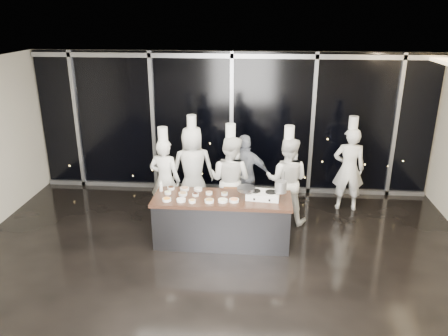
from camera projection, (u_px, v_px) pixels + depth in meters
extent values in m
plane|color=black|center=(217.00, 269.00, 7.21)|extent=(9.00, 9.00, 0.00)
cube|color=beige|center=(232.00, 123.00, 9.94)|extent=(9.00, 0.02, 3.20)
cube|color=white|center=(216.00, 74.00, 6.11)|extent=(9.00, 7.00, 0.02)
cube|color=black|center=(232.00, 124.00, 9.88)|extent=(8.90, 0.04, 3.18)
cube|color=#94969C|center=(232.00, 56.00, 9.31)|extent=(8.90, 0.08, 0.10)
cube|color=#94969C|center=(231.00, 188.00, 10.37)|extent=(8.90, 0.08, 0.10)
cube|color=#94969C|center=(77.00, 121.00, 10.11)|extent=(0.08, 0.08, 3.20)
cube|color=#94969C|center=(153.00, 123.00, 9.97)|extent=(0.08, 0.08, 3.20)
cube|color=#94969C|center=(232.00, 124.00, 9.83)|extent=(0.08, 0.08, 3.20)
cube|color=#94969C|center=(312.00, 126.00, 9.69)|extent=(0.08, 0.08, 3.20)
cube|color=#94969C|center=(395.00, 128.00, 9.55)|extent=(0.08, 0.08, 3.20)
cube|color=#36363B|center=(222.00, 222.00, 7.91)|extent=(2.40, 0.80, 0.84)
cube|color=#42251C|center=(222.00, 199.00, 7.76)|extent=(2.46, 0.86, 0.06)
cube|color=white|center=(263.00, 195.00, 7.70)|extent=(0.60, 0.41, 0.12)
cylinder|color=black|center=(255.00, 191.00, 7.70)|extent=(0.21, 0.21, 0.02)
cylinder|color=black|center=(271.00, 192.00, 7.65)|extent=(0.21, 0.21, 0.02)
cylinder|color=black|center=(254.00, 199.00, 7.55)|extent=(0.04, 0.02, 0.04)
cylinder|color=black|center=(269.00, 200.00, 7.51)|extent=(0.04, 0.02, 0.04)
cylinder|color=slate|center=(246.00, 189.00, 7.70)|extent=(0.35, 0.35, 0.05)
cube|color=#4C2B14|center=(230.00, 187.00, 7.74)|extent=(0.24, 0.05, 0.02)
cylinder|color=#ADACAF|center=(281.00, 187.00, 7.59)|extent=(0.22, 0.22, 0.20)
cylinder|color=white|center=(167.00, 200.00, 7.60)|extent=(0.15, 0.15, 0.04)
cylinder|color=orange|center=(167.00, 199.00, 7.60)|extent=(0.12, 0.12, 0.01)
cylinder|color=white|center=(168.00, 193.00, 7.88)|extent=(0.12, 0.12, 0.04)
cylinder|color=beige|center=(168.00, 192.00, 7.88)|extent=(0.10, 0.10, 0.01)
cylinder|color=white|center=(171.00, 188.00, 8.09)|extent=(0.13, 0.13, 0.04)
cylinder|color=#361C10|center=(171.00, 187.00, 8.09)|extent=(0.11, 0.11, 0.01)
cylinder|color=white|center=(181.00, 200.00, 7.59)|extent=(0.16, 0.16, 0.04)
cylinder|color=white|center=(181.00, 199.00, 7.58)|extent=(0.13, 0.13, 0.01)
cylinder|color=white|center=(183.00, 194.00, 7.83)|extent=(0.16, 0.16, 0.04)
cylinder|color=tan|center=(183.00, 193.00, 7.83)|extent=(0.13, 0.13, 0.01)
cylinder|color=white|center=(185.00, 189.00, 8.06)|extent=(0.16, 0.16, 0.04)
cylinder|color=#AC7756|center=(185.00, 188.00, 8.05)|extent=(0.13, 0.13, 0.01)
cylinder|color=white|center=(192.00, 201.00, 7.54)|extent=(0.12, 0.12, 0.04)
cylinder|color=#EDB661|center=(192.00, 200.00, 7.54)|extent=(0.10, 0.10, 0.01)
cylinder|color=white|center=(196.00, 195.00, 7.81)|extent=(0.12, 0.12, 0.04)
cylinder|color=black|center=(196.00, 194.00, 7.80)|extent=(0.09, 0.09, 0.01)
cylinder|color=white|center=(198.00, 189.00, 8.04)|extent=(0.15, 0.15, 0.04)
cylinder|color=silver|center=(198.00, 188.00, 8.03)|extent=(0.13, 0.13, 0.01)
cylinder|color=white|center=(209.00, 201.00, 7.55)|extent=(0.16, 0.16, 0.04)
cylinder|color=tan|center=(209.00, 200.00, 7.55)|extent=(0.13, 0.13, 0.01)
cylinder|color=white|center=(209.00, 193.00, 7.87)|extent=(0.12, 0.12, 0.04)
cylinder|color=tan|center=(209.00, 192.00, 7.86)|extent=(0.10, 0.10, 0.01)
cylinder|color=white|center=(223.00, 201.00, 7.56)|extent=(0.17, 0.17, 0.04)
cylinder|color=#EEE9BD|center=(223.00, 200.00, 7.56)|extent=(0.14, 0.14, 0.01)
cylinder|color=white|center=(224.00, 194.00, 7.84)|extent=(0.12, 0.12, 0.04)
cylinder|color=olive|center=(224.00, 193.00, 7.83)|extent=(0.09, 0.09, 0.01)
cylinder|color=white|center=(234.00, 200.00, 7.57)|extent=(0.17, 0.17, 0.04)
cylinder|color=#F69052|center=(234.00, 199.00, 7.57)|extent=(0.14, 0.14, 0.01)
cylinder|color=white|center=(161.00, 187.00, 7.99)|extent=(0.06, 0.06, 0.16)
cone|color=white|center=(161.00, 182.00, 7.95)|extent=(0.05, 0.05, 0.05)
imported|color=silver|center=(165.00, 180.00, 8.64)|extent=(0.68, 0.51, 1.71)
cylinder|color=white|center=(163.00, 134.00, 8.31)|extent=(0.22, 0.22, 0.26)
imported|color=silver|center=(193.00, 169.00, 9.11)|extent=(1.00, 0.77, 1.82)
cylinder|color=white|center=(192.00, 121.00, 8.76)|extent=(0.23, 0.23, 0.26)
imported|color=silver|center=(230.00, 180.00, 8.54)|extent=(1.07, 0.97, 1.80)
cylinder|color=white|center=(231.00, 131.00, 8.20)|extent=(0.25, 0.25, 0.26)
imported|color=#141E37|center=(245.00, 176.00, 8.84)|extent=(1.04, 0.49, 1.72)
imported|color=silver|center=(287.00, 180.00, 8.57)|extent=(0.97, 0.82, 1.75)
cylinder|color=white|center=(289.00, 133.00, 8.23)|extent=(0.22, 0.22, 0.26)
imported|color=silver|center=(349.00, 169.00, 9.11)|extent=(0.68, 0.46, 1.80)
cylinder|color=white|center=(353.00, 123.00, 8.77)|extent=(0.20, 0.20, 0.26)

